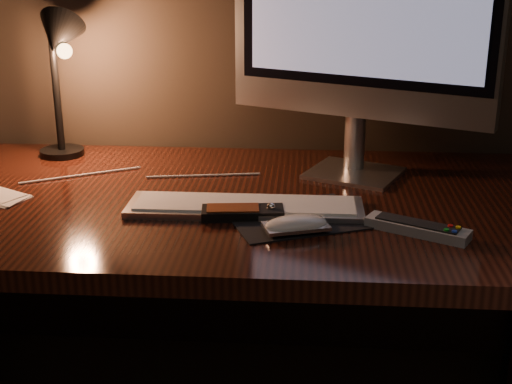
# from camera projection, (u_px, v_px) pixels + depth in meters

# --- Properties ---
(desk) EXTENTS (1.60, 0.75, 0.75)m
(desk) POSITION_uv_depth(u_px,v_px,m) (228.00, 241.00, 1.59)
(desk) COLOR black
(desk) RESTS_ON ground
(monitor) EXTENTS (0.56, 0.27, 0.62)m
(monitor) POSITION_uv_depth(u_px,v_px,m) (362.00, 8.00, 1.49)
(monitor) COLOR silver
(monitor) RESTS_ON desk
(keyboard) EXTENTS (0.46, 0.13, 0.02)m
(keyboard) POSITION_uv_depth(u_px,v_px,m) (245.00, 206.00, 1.40)
(keyboard) COLOR silver
(keyboard) RESTS_ON desk
(mousepad) EXTENTS (0.31, 0.28, 0.00)m
(mousepad) POSITION_uv_depth(u_px,v_px,m) (296.00, 217.00, 1.37)
(mousepad) COLOR black
(mousepad) RESTS_ON desk
(mouse) EXTENTS (0.13, 0.09, 0.02)m
(mouse) POSITION_uv_depth(u_px,v_px,m) (296.00, 227.00, 1.29)
(mouse) COLOR white
(mouse) RESTS_ON desk
(media_remote) EXTENTS (0.16, 0.07, 0.03)m
(media_remote) POSITION_uv_depth(u_px,v_px,m) (243.00, 212.00, 1.36)
(media_remote) COLOR black
(media_remote) RESTS_ON desk
(tv_remote) EXTENTS (0.19, 0.13, 0.02)m
(tv_remote) POSITION_uv_depth(u_px,v_px,m) (417.00, 228.00, 1.29)
(tv_remote) COLOR #95979A
(tv_remote) RESTS_ON desk
(desk_lamp) EXTENTS (0.16, 0.19, 0.36)m
(desk_lamp) POSITION_uv_depth(u_px,v_px,m) (59.00, 58.00, 1.66)
(desk_lamp) COLOR black
(desk_lamp) RESTS_ON desk
(cable) EXTENTS (0.51, 0.17, 0.00)m
(cable) POSITION_uv_depth(u_px,v_px,m) (142.00, 177.00, 1.60)
(cable) COLOR white
(cable) RESTS_ON desk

